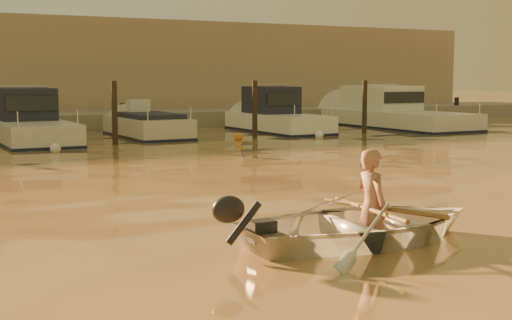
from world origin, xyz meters
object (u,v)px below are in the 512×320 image
person (372,207)px  moored_boat_3 (147,131)px  moored_boat_4 (278,116)px  moored_boat_5 (392,112)px  dinghy (365,224)px  moored_boat_2 (29,123)px  waterfront_building (38,71)px

person → moored_boat_3: 17.12m
moored_boat_4 → moored_boat_5: bearing=0.0°
moored_boat_4 → dinghy: bearing=-116.1°
dinghy → moored_boat_5: bearing=-37.7°
person → moored_boat_2: bearing=5.9°
moored_boat_4 → waterfront_building: size_ratio=0.14×
moored_boat_5 → dinghy: bearing=-129.5°
person → waterfront_building: 27.98m
person → moored_boat_2: moored_boat_2 is taller
moored_boat_3 → waterfront_building: (-1.63, 11.00, 2.17)m
moored_boat_3 → moored_boat_4: bearing=0.0°
moored_boat_2 → waterfront_building: bearing=77.5°
person → moored_boat_5: size_ratio=0.17×
dinghy → moored_boat_3: (2.93, 16.88, 0.00)m
moored_boat_2 → moored_boat_3: (4.06, 0.00, -0.40)m
moored_boat_2 → moored_boat_3: bearing=0.0°
moored_boat_3 → moored_boat_5: moored_boat_5 is taller
dinghy → moored_boat_3: size_ratio=0.61×
moored_boat_3 → waterfront_building: waterfront_building is taller
moored_boat_5 → moored_boat_4: bearing=180.0°
dinghy → moored_boat_4: bearing=-24.3°
dinghy → person: (0.10, -0.00, 0.22)m
moored_boat_3 → moored_boat_4: size_ratio=0.88×
person → moored_boat_4: bearing=-24.1°
moored_boat_2 → waterfront_building: waterfront_building is taller
moored_boat_2 → moored_boat_5: (15.03, 0.00, 0.00)m
dinghy → moored_boat_2: size_ratio=0.46×
moored_boat_3 → moored_boat_5: (10.96, 0.00, 0.40)m
dinghy → moored_boat_5: (13.90, 16.88, 0.40)m
person → dinghy: bearing=90.0°
moored_boat_4 → waterfront_building: 13.14m
person → moored_boat_4: 18.76m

